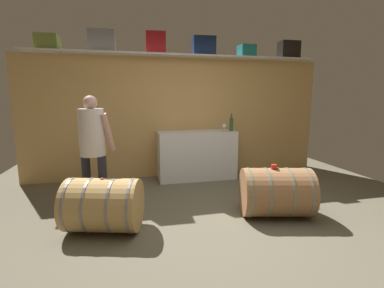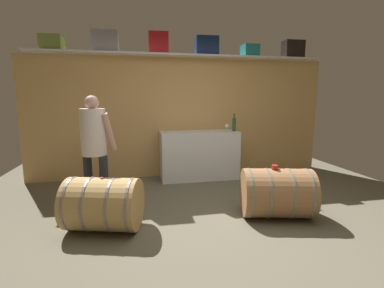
# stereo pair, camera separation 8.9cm
# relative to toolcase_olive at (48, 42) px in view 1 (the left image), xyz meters

# --- Properties ---
(ground_plane) EXTENTS (6.78, 7.91, 0.02)m
(ground_plane) POSITION_rel_toolcase_olive_xyz_m (2.14, -1.62, -2.35)
(ground_plane) COLOR #605B49
(back_wall_panel) EXTENTS (5.58, 0.10, 2.19)m
(back_wall_panel) POSITION_rel_toolcase_olive_xyz_m (2.14, 0.15, -1.24)
(back_wall_panel) COLOR tan
(back_wall_panel) RESTS_ON ground
(high_shelf_board) EXTENTS (5.13, 0.40, 0.03)m
(high_shelf_board) POSITION_rel_toolcase_olive_xyz_m (2.14, 0.00, -0.14)
(high_shelf_board) COLOR silver
(high_shelf_board) RESTS_ON back_wall_panel
(toolcase_olive) EXTENTS (0.35, 0.30, 0.24)m
(toolcase_olive) POSITION_rel_toolcase_olive_xyz_m (0.00, 0.00, 0.00)
(toolcase_olive) COLOR olive
(toolcase_olive) RESTS_ON high_shelf_board
(toolcase_grey) EXTENTS (0.43, 0.31, 0.34)m
(toolcase_grey) POSITION_rel_toolcase_olive_xyz_m (0.83, 0.00, 0.05)
(toolcase_grey) COLOR gray
(toolcase_grey) RESTS_ON high_shelf_board
(toolcase_red) EXTENTS (0.35, 0.28, 0.36)m
(toolcase_red) POSITION_rel_toolcase_olive_xyz_m (1.71, 0.00, 0.06)
(toolcase_red) COLOR red
(toolcase_red) RESTS_ON high_shelf_board
(toolcase_navy) EXTENTS (0.42, 0.30, 0.32)m
(toolcase_navy) POSITION_rel_toolcase_olive_xyz_m (2.57, 0.00, 0.04)
(toolcase_navy) COLOR navy
(toolcase_navy) RESTS_ON high_shelf_board
(toolcase_teal) EXTENTS (0.28, 0.28, 0.22)m
(toolcase_teal) POSITION_rel_toolcase_olive_xyz_m (3.40, 0.00, -0.01)
(toolcase_teal) COLOR #1F797B
(toolcase_teal) RESTS_ON high_shelf_board
(toolcase_black) EXTENTS (0.38, 0.25, 0.32)m
(toolcase_black) POSITION_rel_toolcase_olive_xyz_m (4.27, 0.00, 0.04)
(toolcase_black) COLOR black
(toolcase_black) RESTS_ON high_shelf_board
(work_cabinet) EXTENTS (1.40, 0.54, 0.87)m
(work_cabinet) POSITION_rel_toolcase_olive_xyz_m (2.40, -0.18, -1.90)
(work_cabinet) COLOR white
(work_cabinet) RESTS_ON ground
(wine_bottle_green) EXTENTS (0.07, 0.07, 0.32)m
(wine_bottle_green) POSITION_rel_toolcase_olive_xyz_m (3.02, -0.27, -1.33)
(wine_bottle_green) COLOR #315430
(wine_bottle_green) RESTS_ON work_cabinet
(wine_glass) EXTENTS (0.07, 0.07, 0.14)m
(wine_glass) POSITION_rel_toolcase_olive_xyz_m (2.87, -0.34, -1.37)
(wine_glass) COLOR white
(wine_glass) RESTS_ON work_cabinet
(wine_barrel_near) EXTENTS (0.95, 0.78, 0.62)m
(wine_barrel_near) POSITION_rel_toolcase_olive_xyz_m (2.96, -2.02, -2.03)
(wine_barrel_near) COLOR #986943
(wine_barrel_near) RESTS_ON ground
(wine_barrel_far) EXTENTS (0.92, 0.78, 0.61)m
(wine_barrel_far) POSITION_rel_toolcase_olive_xyz_m (0.89, -1.94, -2.04)
(wine_barrel_far) COLOR tan
(wine_barrel_far) RESTS_ON ground
(tasting_cup) EXTENTS (0.07, 0.07, 0.05)m
(tasting_cup) POSITION_rel_toolcase_olive_xyz_m (2.91, -2.02, -1.70)
(tasting_cup) COLOR red
(tasting_cup) RESTS_ON wine_barrel_near
(winemaker_pouring) EXTENTS (0.48, 0.44, 1.50)m
(winemaker_pouring) POSITION_rel_toolcase_olive_xyz_m (0.74, -1.28, -1.42)
(winemaker_pouring) COLOR #282933
(winemaker_pouring) RESTS_ON ground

